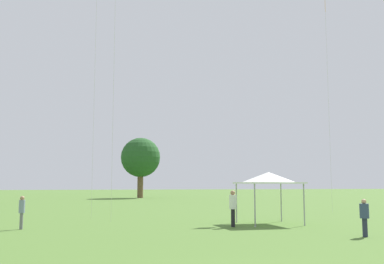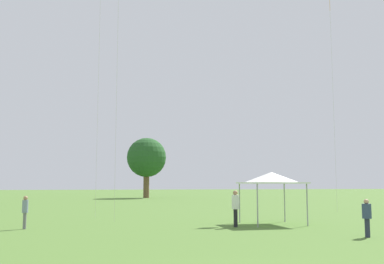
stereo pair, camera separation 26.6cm
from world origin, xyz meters
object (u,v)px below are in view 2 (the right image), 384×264
(kite_2, at_px, (330,2))
(distant_tree_1, at_px, (147,158))
(person_standing_2, at_px, (25,209))
(canopy_tent, at_px, (271,178))
(person_standing_5, at_px, (235,205))
(person_standing_3, at_px, (367,215))

(kite_2, xyz_separation_m, distant_tree_1, (-11.04, 36.93, -10.45))
(person_standing_2, distance_m, canopy_tent, 12.79)
(kite_2, height_order, distant_tree_1, kite_2)
(kite_2, bearing_deg, person_standing_5, 89.39)
(person_standing_2, xyz_separation_m, distant_tree_1, (9.96, 45.27, 5.09))
(canopy_tent, bearing_deg, person_standing_3, -75.14)
(person_standing_5, bearing_deg, kite_2, 41.86)
(distant_tree_1, bearing_deg, person_standing_5, -89.59)
(person_standing_3, bearing_deg, canopy_tent, 142.92)
(distant_tree_1, bearing_deg, kite_2, -73.35)
(canopy_tent, xyz_separation_m, distant_tree_1, (-2.73, 45.09, 3.58))
(person_standing_3, distance_m, person_standing_5, 6.58)
(person_standing_3, xyz_separation_m, distant_tree_1, (-4.42, 51.42, 5.14))
(canopy_tent, bearing_deg, person_standing_5, -153.97)
(person_standing_2, relative_size, person_standing_5, 0.86)
(canopy_tent, relative_size, distant_tree_1, 0.35)
(person_standing_3, height_order, canopy_tent, canopy_tent)
(distant_tree_1, bearing_deg, canopy_tent, -86.53)
(person_standing_5, distance_m, distant_tree_1, 46.53)
(canopy_tent, bearing_deg, kite_2, 44.49)
(person_standing_3, bearing_deg, kite_2, 103.49)
(kite_2, distance_m, distant_tree_1, 39.94)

